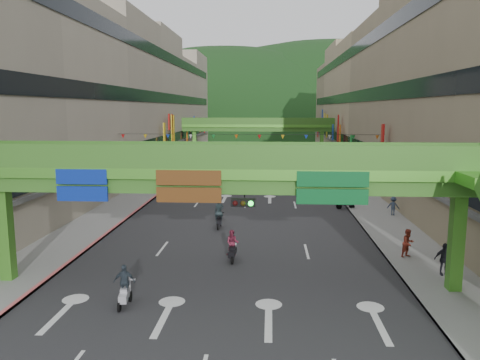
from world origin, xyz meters
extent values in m
plane|color=black|center=(0.00, 0.00, 0.00)|extent=(320.00, 320.00, 0.00)
cube|color=#28282B|center=(0.00, 50.00, 0.01)|extent=(18.00, 140.00, 0.02)
cube|color=gray|center=(-11.00, 50.00, 0.07)|extent=(4.00, 140.00, 0.15)
cube|color=gray|center=(11.00, 50.00, 0.07)|extent=(4.00, 140.00, 0.15)
cube|color=#CC5959|center=(-9.10, 50.00, 0.09)|extent=(0.20, 140.00, 0.18)
cube|color=gray|center=(9.10, 50.00, 0.09)|extent=(0.20, 140.00, 0.18)
cube|color=#9E937F|center=(-19.00, 50.00, 9.50)|extent=(12.00, 95.00, 19.00)
cube|color=black|center=(-12.95, 50.00, 4.20)|extent=(0.08, 90.25, 1.40)
cube|color=black|center=(-12.95, 50.00, 10.20)|extent=(0.08, 90.25, 1.40)
cube|color=black|center=(-12.95, 50.00, 16.20)|extent=(0.08, 90.25, 1.40)
cube|color=gray|center=(19.00, 50.00, 9.50)|extent=(12.00, 95.00, 19.00)
cube|color=black|center=(12.95, 50.00, 4.20)|extent=(0.08, 90.25, 1.40)
cube|color=black|center=(12.95, 50.00, 10.20)|extent=(0.08, 90.25, 1.40)
cube|color=black|center=(12.95, 50.00, 16.20)|extent=(0.08, 90.25, 1.40)
cube|color=#4C9E2D|center=(0.00, 6.00, 5.75)|extent=(28.00, 2.20, 0.50)
cube|color=#387223|center=(0.00, 6.00, 5.15)|extent=(28.00, 1.76, 0.70)
cube|color=#4C9E2D|center=(-11.00, 6.00, 2.40)|extent=(0.60, 0.60, 4.80)
cube|color=#4C9E2D|center=(11.00, 6.00, 2.40)|extent=(0.60, 0.60, 4.80)
cube|color=#387223|center=(0.00, 4.96, 6.55)|extent=(28.00, 0.12, 1.10)
cube|color=#387223|center=(0.00, 7.04, 6.55)|extent=(28.00, 0.12, 1.10)
cube|color=navy|center=(-6.50, 4.92, 5.15)|extent=(2.40, 0.12, 1.50)
cube|color=#593314|center=(-1.50, 4.92, 5.15)|extent=(3.00, 0.12, 1.50)
cube|color=#0C5926|center=(5.00, 4.92, 5.15)|extent=(3.20, 0.12, 1.50)
cube|color=black|center=(1.00, 4.77, 4.50)|extent=(1.10, 0.28, 0.35)
cube|color=#4C9E2D|center=(0.00, 65.00, 5.75)|extent=(28.00, 2.20, 0.50)
cube|color=#387223|center=(0.00, 65.00, 5.15)|extent=(28.00, 1.76, 0.70)
cube|color=#4C9E2D|center=(-11.00, 65.00, 2.40)|extent=(0.60, 0.60, 4.80)
cube|color=#4C9E2D|center=(11.00, 65.00, 2.40)|extent=(0.60, 0.60, 4.80)
cube|color=#387223|center=(0.00, 63.96, 6.55)|extent=(28.00, 0.12, 1.10)
cube|color=#387223|center=(0.00, 66.04, 6.55)|extent=(28.00, 0.12, 1.10)
ellipsoid|color=#1C4419|center=(-15.00, 160.00, 0.00)|extent=(168.00, 140.00, 112.00)
ellipsoid|color=#1C4419|center=(25.00, 180.00, 0.00)|extent=(208.00, 176.00, 128.00)
cylinder|color=black|center=(0.00, 30.00, 6.20)|extent=(26.00, 0.03, 0.03)
cone|color=red|center=(-12.50, 30.00, 5.95)|extent=(0.36, 0.36, 0.40)
cone|color=gold|center=(-10.23, 30.00, 5.95)|extent=(0.36, 0.36, 0.40)
cone|color=#193FB2|center=(-7.95, 30.00, 5.95)|extent=(0.36, 0.36, 0.40)
cone|color=silver|center=(-5.68, 30.00, 5.95)|extent=(0.36, 0.36, 0.40)
cone|color=#198C33|center=(-3.41, 30.00, 5.95)|extent=(0.36, 0.36, 0.40)
cone|color=orange|center=(-1.14, 30.00, 5.95)|extent=(0.36, 0.36, 0.40)
cone|color=red|center=(1.14, 30.00, 5.95)|extent=(0.36, 0.36, 0.40)
cone|color=gold|center=(3.41, 30.00, 5.95)|extent=(0.36, 0.36, 0.40)
cone|color=#193FB2|center=(5.68, 30.00, 5.95)|extent=(0.36, 0.36, 0.40)
cone|color=silver|center=(7.95, 30.00, 5.95)|extent=(0.36, 0.36, 0.40)
cone|color=#198C33|center=(10.23, 30.00, 5.95)|extent=(0.36, 0.36, 0.40)
cone|color=orange|center=(12.50, 30.00, 5.95)|extent=(0.36, 0.36, 0.40)
cube|color=black|center=(-1.50, 17.37, 0.55)|extent=(0.47, 1.33, 0.35)
cube|color=black|center=(-1.50, 17.37, 0.80)|extent=(0.35, 0.58, 0.18)
cube|color=black|center=(-1.45, 17.91, 1.05)|extent=(0.55, 0.11, 0.06)
cylinder|color=black|center=(-1.45, 17.91, 0.25)|extent=(0.15, 0.51, 0.50)
cylinder|color=black|center=(-1.55, 16.82, 0.25)|extent=(0.15, 0.51, 0.50)
imported|color=#374A4F|center=(-1.50, 17.37, 1.27)|extent=(0.71, 0.50, 1.83)
cube|color=black|center=(0.09, 9.92, 0.55)|extent=(0.42, 1.32, 0.35)
cube|color=black|center=(0.09, 9.92, 0.80)|extent=(0.33, 0.57, 0.18)
cube|color=black|center=(0.06, 10.47, 1.05)|extent=(0.55, 0.09, 0.06)
cylinder|color=black|center=(0.06, 10.47, 0.25)|extent=(0.13, 0.50, 0.50)
cylinder|color=black|center=(0.12, 9.38, 0.25)|extent=(0.13, 0.50, 0.50)
imported|color=maroon|center=(0.09, 9.92, 1.10)|extent=(0.75, 0.60, 1.49)
cube|color=#9F9FA6|center=(-4.18, 3.39, 0.55)|extent=(0.53, 1.34, 0.35)
cube|color=#9F9FA6|center=(-4.18, 3.39, 0.80)|extent=(0.37, 0.59, 0.18)
cube|color=#9F9FA6|center=(-4.10, 3.93, 1.05)|extent=(0.55, 0.14, 0.06)
cylinder|color=black|center=(-4.10, 3.93, 0.25)|extent=(0.17, 0.51, 0.50)
cylinder|color=black|center=(-4.26, 2.84, 0.25)|extent=(0.17, 0.51, 0.50)
imported|color=#28323B|center=(-4.18, 3.39, 1.15)|extent=(0.98, 0.52, 1.59)
cube|color=maroon|center=(-0.92, 32.59, 0.55)|extent=(0.60, 1.34, 0.35)
cube|color=maroon|center=(-0.92, 32.59, 0.80)|extent=(0.40, 0.60, 0.18)
cube|color=maroon|center=(-0.81, 33.13, 1.05)|extent=(0.55, 0.17, 0.06)
cylinder|color=black|center=(-0.81, 33.13, 0.25)|extent=(0.20, 0.51, 0.50)
cylinder|color=black|center=(-1.03, 32.05, 0.25)|extent=(0.20, 0.51, 0.50)
imported|color=#414149|center=(-0.92, 32.59, 1.23)|extent=(0.96, 0.72, 1.77)
cube|color=black|center=(8.80, 24.50, 0.55)|extent=(1.30, 0.35, 0.35)
cube|color=black|center=(8.80, 24.50, 0.80)|extent=(0.55, 0.30, 0.18)
cube|color=black|center=(9.35, 24.50, 1.05)|extent=(0.06, 0.55, 0.06)
cylinder|color=black|center=(9.35, 24.50, 0.25)|extent=(0.50, 0.10, 0.50)
cylinder|color=black|center=(8.25, 24.50, 0.25)|extent=(0.50, 0.10, 0.50)
cube|color=black|center=(8.80, 26.70, 0.55)|extent=(1.30, 0.35, 0.35)
cube|color=black|center=(8.80, 26.70, 0.80)|extent=(0.55, 0.30, 0.18)
cube|color=black|center=(9.35, 26.70, 1.05)|extent=(0.06, 0.55, 0.06)
cylinder|color=black|center=(9.35, 26.70, 0.25)|extent=(0.50, 0.10, 0.50)
cylinder|color=black|center=(8.25, 26.70, 0.25)|extent=(0.50, 0.10, 0.50)
cube|color=black|center=(8.80, 28.90, 0.55)|extent=(1.30, 0.35, 0.35)
cube|color=black|center=(8.80, 28.90, 0.80)|extent=(0.55, 0.30, 0.18)
cube|color=black|center=(9.35, 28.90, 1.05)|extent=(0.06, 0.55, 0.06)
cylinder|color=black|center=(9.35, 28.90, 0.25)|extent=(0.50, 0.10, 0.50)
cylinder|color=black|center=(8.25, 28.90, 0.25)|extent=(0.50, 0.10, 0.50)
cube|color=black|center=(8.80, 31.10, 0.55)|extent=(1.30, 0.35, 0.35)
cube|color=black|center=(8.80, 31.10, 0.80)|extent=(0.55, 0.30, 0.18)
cube|color=black|center=(9.35, 31.10, 1.05)|extent=(0.06, 0.55, 0.06)
cylinder|color=black|center=(9.35, 31.10, 0.25)|extent=(0.50, 0.10, 0.50)
cylinder|color=black|center=(8.25, 31.10, 0.25)|extent=(0.50, 0.10, 0.50)
cube|color=black|center=(8.80, 33.30, 0.55)|extent=(1.30, 0.35, 0.35)
cube|color=black|center=(8.80, 33.30, 0.80)|extent=(0.55, 0.30, 0.18)
cube|color=black|center=(9.35, 33.30, 1.05)|extent=(0.06, 0.55, 0.06)
cylinder|color=black|center=(9.35, 33.30, 0.25)|extent=(0.50, 0.10, 0.50)
cylinder|color=black|center=(8.25, 33.30, 0.25)|extent=(0.50, 0.10, 0.50)
cube|color=black|center=(8.80, 35.50, 0.55)|extent=(1.30, 0.35, 0.35)
cube|color=black|center=(8.80, 35.50, 0.80)|extent=(0.55, 0.30, 0.18)
cube|color=black|center=(9.35, 35.50, 1.05)|extent=(0.06, 0.55, 0.06)
cylinder|color=black|center=(9.35, 35.50, 0.25)|extent=(0.50, 0.10, 0.50)
cylinder|color=black|center=(8.25, 35.50, 0.25)|extent=(0.50, 0.10, 0.50)
imported|color=#B9BBC0|center=(-5.64, 51.64, 0.66)|extent=(1.57, 4.05, 1.32)
imported|color=#F3B300|center=(3.98, 58.31, 0.61)|extent=(1.97, 3.78, 1.23)
imported|color=#A23625|center=(10.26, 10.90, 0.83)|extent=(1.01, 0.96, 1.66)
imported|color=black|center=(11.25, 8.00, 0.85)|extent=(1.01, 0.46, 1.70)
imported|color=#2F3B52|center=(12.20, 21.86, 0.76)|extent=(0.83, 0.71, 1.51)
camera|label=1|loc=(2.20, -15.93, 8.73)|focal=35.00mm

